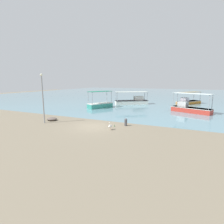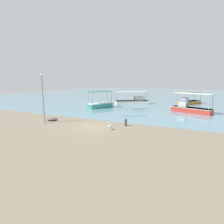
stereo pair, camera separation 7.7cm
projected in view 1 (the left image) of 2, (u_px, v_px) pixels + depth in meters
ground at (93, 126)px, 18.90m from camera, size 120.00×120.00×0.00m
harbor_water at (163, 95)px, 61.82m from camera, size 110.00×90.00×0.00m
fishing_boat_far_right at (132, 101)px, 36.39m from camera, size 6.70×5.33×2.62m
fishing_boat_near_left at (100, 104)px, 31.80m from camera, size 3.71×4.87×2.99m
fishing_boat_outer at (190, 108)px, 27.11m from camera, size 6.09×3.72×2.97m
fishing_boat_center at (188, 101)px, 36.83m from camera, size 4.90×5.82×2.52m
pelican at (110, 126)px, 17.56m from camera, size 0.41×0.80×0.80m
lamp_post at (43, 96)px, 19.87m from camera, size 0.28×0.28×5.67m
mooring_bollard at (126, 122)px, 19.10m from camera, size 0.31×0.31×0.83m
net_pile at (52, 119)px, 21.71m from camera, size 1.32×1.12×0.38m
glass_bottle at (114, 126)px, 18.68m from camera, size 0.07×0.07×0.27m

